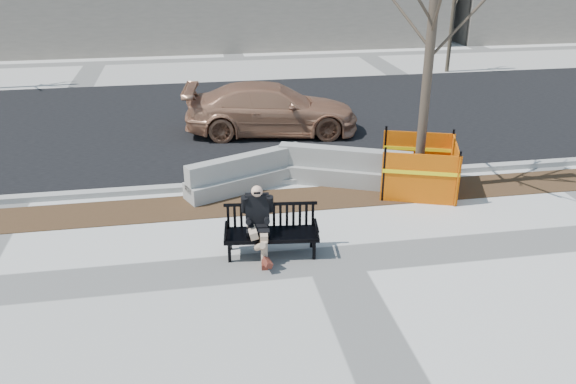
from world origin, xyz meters
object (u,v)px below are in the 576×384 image
object	(u,v)px
seated_man	(258,253)
sedan	(272,133)
tree_fence	(417,189)
jersey_barrier_left	(247,189)
jersey_barrier_right	(344,184)
bench	(272,254)

from	to	relation	value
seated_man	sedan	distance (m)	6.97
tree_fence	sedan	world-z (taller)	tree_fence
seated_man	jersey_barrier_left	size ratio (longest dim) A/B	0.45
seated_man	sedan	xyz separation A→B (m)	(1.27, 6.86, 0.00)
seated_man	tree_fence	size ratio (longest dim) A/B	0.21
tree_fence	jersey_barrier_left	world-z (taller)	tree_fence
tree_fence	jersey_barrier_right	world-z (taller)	tree_fence
tree_fence	sedan	bearing A→B (deg)	119.02
seated_man	jersey_barrier_right	xyz separation A→B (m)	(2.31, 2.84, 0.00)
bench	tree_fence	distance (m)	4.28
jersey_barrier_right	sedan	bearing A→B (deg)	128.20
sedan	jersey_barrier_right	bearing A→B (deg)	-158.17
bench	seated_man	xyz separation A→B (m)	(-0.23, 0.07, 0.00)
bench	seated_man	world-z (taller)	seated_man
jersey_barrier_left	jersey_barrier_right	world-z (taller)	jersey_barrier_right
tree_fence	sedan	distance (m)	5.28
seated_man	jersey_barrier_left	bearing A→B (deg)	94.00
bench	jersey_barrier_left	xyz separation A→B (m)	(-0.11, 3.00, 0.00)
seated_man	jersey_barrier_right	world-z (taller)	seated_man
seated_man	jersey_barrier_left	distance (m)	2.93
bench	sedan	world-z (taller)	sedan
tree_fence	jersey_barrier_right	bearing A→B (deg)	158.36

